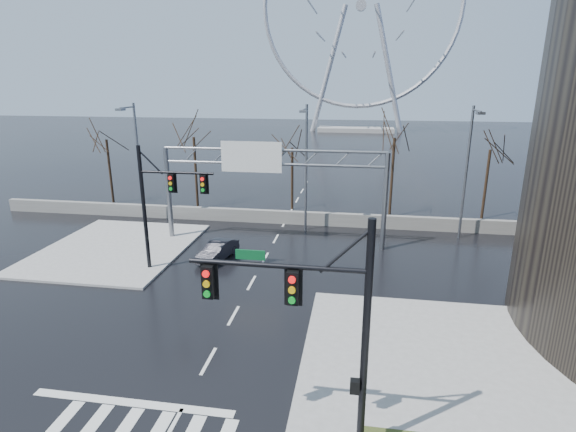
% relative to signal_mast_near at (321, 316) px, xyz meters
% --- Properties ---
extents(ground, '(260.00, 260.00, 0.00)m').
position_rel_signal_mast_near_xyz_m(ground, '(-5.14, 4.04, -4.87)').
color(ground, black).
rests_on(ground, ground).
extents(sidewalk_right_ext, '(12.00, 10.00, 0.15)m').
position_rel_signal_mast_near_xyz_m(sidewalk_right_ext, '(4.86, 6.04, -4.80)').
color(sidewalk_right_ext, gray).
rests_on(sidewalk_right_ext, ground).
extents(sidewalk_far, '(10.00, 12.00, 0.15)m').
position_rel_signal_mast_near_xyz_m(sidewalk_far, '(-16.14, 16.04, -4.80)').
color(sidewalk_far, gray).
rests_on(sidewalk_far, ground).
extents(barrier_wall, '(52.00, 0.50, 1.10)m').
position_rel_signal_mast_near_xyz_m(barrier_wall, '(-5.14, 24.04, -4.32)').
color(barrier_wall, slate).
rests_on(barrier_wall, ground).
extents(signal_mast_near, '(5.52, 0.41, 8.00)m').
position_rel_signal_mast_near_xyz_m(signal_mast_near, '(0.00, 0.00, 0.00)').
color(signal_mast_near, black).
rests_on(signal_mast_near, ground).
extents(signal_mast_far, '(4.72, 0.41, 8.00)m').
position_rel_signal_mast_near_xyz_m(signal_mast_far, '(-11.01, 13.00, -0.04)').
color(signal_mast_far, black).
rests_on(signal_mast_far, ground).
extents(sign_gantry, '(16.36, 0.40, 7.60)m').
position_rel_signal_mast_near_xyz_m(sign_gantry, '(-5.52, 19.00, 0.31)').
color(sign_gantry, slate).
rests_on(sign_gantry, ground).
extents(streetlight_left, '(0.50, 2.55, 10.00)m').
position_rel_signal_mast_near_xyz_m(streetlight_left, '(-17.14, 22.20, 1.01)').
color(streetlight_left, slate).
rests_on(streetlight_left, ground).
extents(streetlight_mid, '(0.50, 2.55, 10.00)m').
position_rel_signal_mast_near_xyz_m(streetlight_mid, '(-3.14, 22.20, 1.01)').
color(streetlight_mid, slate).
rests_on(streetlight_mid, ground).
extents(streetlight_right, '(0.50, 2.55, 10.00)m').
position_rel_signal_mast_near_xyz_m(streetlight_right, '(8.86, 22.20, 1.01)').
color(streetlight_right, slate).
rests_on(streetlight_right, ground).
extents(tree_far_left, '(3.50, 3.50, 7.00)m').
position_rel_signal_mast_near_xyz_m(tree_far_left, '(-23.14, 28.04, 0.70)').
color(tree_far_left, black).
rests_on(tree_far_left, ground).
extents(tree_left, '(3.75, 3.75, 7.50)m').
position_rel_signal_mast_near_xyz_m(tree_left, '(-14.14, 27.54, 1.10)').
color(tree_left, black).
rests_on(tree_left, ground).
extents(tree_center, '(3.25, 3.25, 6.50)m').
position_rel_signal_mast_near_xyz_m(tree_center, '(-5.14, 28.54, 0.30)').
color(tree_center, black).
rests_on(tree_center, ground).
extents(tree_right, '(3.90, 3.90, 7.80)m').
position_rel_signal_mast_near_xyz_m(tree_right, '(3.86, 27.54, 1.34)').
color(tree_right, black).
rests_on(tree_right, ground).
extents(tree_far_right, '(3.40, 3.40, 6.80)m').
position_rel_signal_mast_near_xyz_m(tree_far_right, '(11.86, 28.04, 0.54)').
color(tree_far_right, black).
rests_on(tree_far_right, ground).
extents(ferris_wheel, '(45.00, 6.00, 50.91)m').
position_rel_signal_mast_near_xyz_m(ferris_wheel, '(-0.14, 99.04, 21.26)').
color(ferris_wheel, gray).
rests_on(ferris_wheel, ground).
extents(car, '(2.18, 3.96, 1.24)m').
position_rel_signal_mast_near_xyz_m(car, '(-8.29, 15.38, -4.25)').
color(car, black).
rests_on(car, ground).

